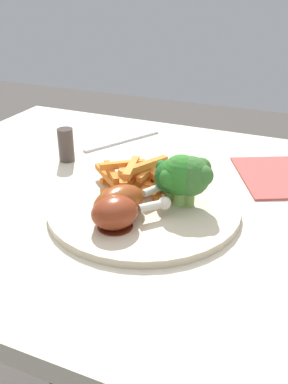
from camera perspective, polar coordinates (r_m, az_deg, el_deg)
dining_table at (r=0.75m, az=3.97°, el=-8.71°), size 1.05×0.70×0.72m
dinner_plate at (r=0.65m, az=-0.00°, el=-2.02°), size 0.29×0.29×0.01m
broccoli_floret_front at (r=0.63m, az=6.25°, el=2.44°), size 0.07×0.07×0.08m
broccoli_floret_middle at (r=0.63m, az=5.10°, el=2.27°), size 0.06×0.07×0.08m
broccoli_floret_back at (r=0.65m, az=4.19°, el=2.20°), size 0.06×0.05×0.07m
carrot_fries_pile at (r=0.69m, az=-1.37°, el=2.17°), size 0.14×0.14×0.05m
chicken_drumstick_near at (r=0.61m, az=-2.98°, el=-1.21°), size 0.09×0.14×0.05m
chicken_drumstick_far at (r=0.58m, az=-3.50°, el=-2.73°), size 0.10×0.11×0.05m
fork at (r=0.92m, az=-2.88°, el=6.86°), size 0.10×0.17×0.00m
napkin at (r=0.80m, az=17.77°, el=2.02°), size 0.20×0.21×0.00m
pepper_shaker at (r=0.83m, az=-10.41°, el=6.23°), size 0.03×0.03×0.06m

